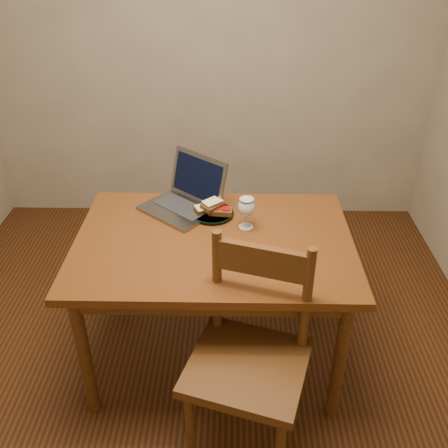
{
  "coord_description": "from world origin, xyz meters",
  "views": [
    {
      "loc": [
        0.19,
        -1.9,
        2.03
      ],
      "look_at": [
        0.15,
        0.09,
        0.8
      ],
      "focal_mm": 40.0,
      "sensor_mm": 36.0,
      "label": 1
    }
  ],
  "objects_px": {
    "table": "(214,254)",
    "laptop": "(187,195)",
    "plate": "(213,214)",
    "chair": "(249,351)",
    "milk_glass": "(246,213)"
  },
  "relations": [
    {
      "from": "table",
      "to": "laptop",
      "type": "relative_size",
      "value": 2.71
    },
    {
      "from": "plate",
      "to": "laptop",
      "type": "relative_size",
      "value": 0.45
    },
    {
      "from": "plate",
      "to": "chair",
      "type": "bearing_deg",
      "value": -76.45
    },
    {
      "from": "milk_glass",
      "to": "laptop",
      "type": "xyz_separation_m",
      "value": [
        -0.3,
        0.2,
        -0.01
      ]
    },
    {
      "from": "milk_glass",
      "to": "laptop",
      "type": "height_order",
      "value": "laptop"
    },
    {
      "from": "table",
      "to": "chair",
      "type": "relative_size",
      "value": 2.27
    },
    {
      "from": "milk_glass",
      "to": "laptop",
      "type": "relative_size",
      "value": 0.34
    },
    {
      "from": "table",
      "to": "plate",
      "type": "relative_size",
      "value": 6.08
    },
    {
      "from": "table",
      "to": "milk_glass",
      "type": "xyz_separation_m",
      "value": [
        0.15,
        0.11,
        0.17
      ]
    },
    {
      "from": "chair",
      "to": "plate",
      "type": "distance_m",
      "value": 0.78
    },
    {
      "from": "plate",
      "to": "milk_glass",
      "type": "relative_size",
      "value": 1.33
    },
    {
      "from": "plate",
      "to": "table",
      "type": "bearing_deg",
      "value": -86.42
    },
    {
      "from": "table",
      "to": "milk_glass",
      "type": "distance_m",
      "value": 0.25
    },
    {
      "from": "milk_glass",
      "to": "laptop",
      "type": "bearing_deg",
      "value": 145.97
    },
    {
      "from": "laptop",
      "to": "plate",
      "type": "bearing_deg",
      "value": 6.24
    }
  ]
}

